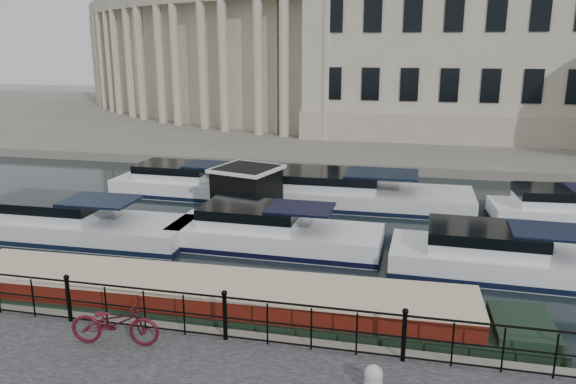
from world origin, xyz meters
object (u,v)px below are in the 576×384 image
object	(u,v)px
bicycle	(115,323)
mooring_bollard	(373,379)
harbour_hut	(247,194)
narrowboat	(210,309)

from	to	relation	value
bicycle	mooring_bollard	xyz separation A→B (m)	(5.81, -0.49, -0.27)
mooring_bollard	harbour_hut	distance (m)	13.94
bicycle	narrowboat	size ratio (longest dim) A/B	0.12
harbour_hut	bicycle	bearing A→B (deg)	-72.03
narrowboat	harbour_hut	distance (m)	9.68
mooring_bollard	narrowboat	world-z (taller)	narrowboat
harbour_hut	narrowboat	bearing A→B (deg)	-63.58
narrowboat	harbour_hut	xyz separation A→B (m)	(-1.85, 9.48, 0.59)
bicycle	harbour_hut	distance (m)	11.93
harbour_hut	mooring_bollard	bearing A→B (deg)	-47.53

